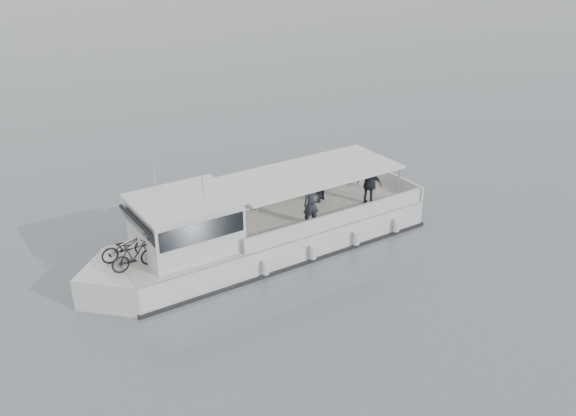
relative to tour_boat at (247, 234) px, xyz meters
name	(u,v)px	position (x,y,z in m)	size (l,w,h in m)	color
ground	(333,252)	(3.08, -0.70, -0.93)	(1400.00, 1400.00, 0.00)	#505B5E
tour_boat	(247,234)	(0.00, 0.00, 0.00)	(13.48, 6.10, 5.65)	silver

